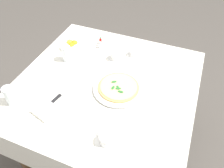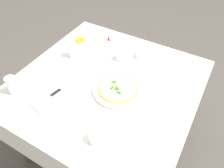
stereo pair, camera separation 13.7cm
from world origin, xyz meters
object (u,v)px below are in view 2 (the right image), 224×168
(coffee_cup_right_edge, at_px, (121,57))
(dinner_knife, at_px, (49,97))
(water_glass_near_right, at_px, (13,86))
(salt_shaker, at_px, (108,44))
(coffee_cup_back_corner, at_px, (141,55))
(pizza_plate, at_px, (118,89))
(pizza, at_px, (118,87))
(citrus_bowl, at_px, (80,42))
(water_glass_far_left, at_px, (73,50))
(napkin_folded, at_px, (50,98))
(pepper_shaker, at_px, (109,40))
(hot_sauce_bottle, at_px, (108,41))
(coffee_cup_left_edge, at_px, (96,138))

(coffee_cup_right_edge, bearing_deg, dinner_knife, -19.58)
(water_glass_near_right, relative_size, salt_shaker, 2.26)
(coffee_cup_back_corner, bearing_deg, water_glass_near_right, -37.31)
(pizza_plate, relative_size, coffee_cup_right_edge, 2.54)
(pizza, height_order, citrus_bowl, citrus_bowl)
(dinner_knife, relative_size, salt_shaker, 3.46)
(pizza, xyz_separation_m, water_glass_near_right, (0.35, -0.56, 0.03))
(coffee_cup_back_corner, distance_m, citrus_bowl, 0.51)
(water_glass_far_left, distance_m, napkin_folded, 0.45)
(pizza_plate, height_order, water_glass_near_right, water_glass_near_right)
(coffee_cup_right_edge, relative_size, pepper_shaker, 2.33)
(water_glass_near_right, bearing_deg, coffee_cup_right_edge, 145.35)
(pizza, relative_size, dinner_knife, 1.37)
(pizza_plate, relative_size, water_glass_near_right, 2.61)
(coffee_cup_right_edge, bearing_deg, pizza, 24.17)
(citrus_bowl, distance_m, salt_shaker, 0.23)
(water_glass_far_left, bearing_deg, coffee_cup_back_corner, 117.61)
(coffee_cup_right_edge, bearing_deg, water_glass_far_left, -67.48)
(water_glass_far_left, relative_size, hot_sauce_bottle, 1.39)
(coffee_cup_right_edge, distance_m, salt_shaker, 0.19)
(pizza, relative_size, coffee_cup_left_edge, 2.05)
(pizza, xyz_separation_m, water_glass_far_left, (-0.14, -0.46, 0.03))
(pizza_plate, distance_m, napkin_folded, 0.43)
(coffee_cup_right_edge, bearing_deg, salt_shaker, -118.55)
(napkin_folded, distance_m, hot_sauce_bottle, 0.69)
(coffee_cup_left_edge, bearing_deg, pepper_shaker, -154.15)
(coffee_cup_back_corner, bearing_deg, pepper_shaker, -99.01)
(water_glass_far_left, bearing_deg, coffee_cup_left_edge, 45.76)
(pizza_plate, relative_size, coffee_cup_back_corner, 2.52)
(pepper_shaker, bearing_deg, dinner_knife, -0.91)
(water_glass_far_left, bearing_deg, coffee_cup_right_edge, 112.52)
(citrus_bowl, bearing_deg, coffee_cup_back_corner, 101.15)
(pizza, distance_m, citrus_bowl, 0.58)
(water_glass_near_right, height_order, citrus_bowl, water_glass_near_right)
(coffee_cup_left_edge, relative_size, coffee_cup_back_corner, 0.98)
(pizza_plate, bearing_deg, dinner_knife, -49.22)
(coffee_cup_back_corner, distance_m, dinner_knife, 0.74)
(pizza, xyz_separation_m, coffee_cup_back_corner, (-0.38, -0.01, 0.00))
(coffee_cup_back_corner, xyz_separation_m, citrus_bowl, (0.10, -0.50, 0.00))
(citrus_bowl, bearing_deg, pepper_shaker, 128.25)
(coffee_cup_left_edge, distance_m, hot_sauce_bottle, 0.88)
(coffee_cup_right_edge, height_order, water_glass_near_right, water_glass_near_right)
(coffee_cup_back_corner, relative_size, water_glass_near_right, 1.04)
(salt_shaker, bearing_deg, water_glass_near_right, -20.11)
(coffee_cup_right_edge, distance_m, hot_sauce_bottle, 0.22)
(dinner_knife, distance_m, salt_shaker, 0.66)
(pizza, bearing_deg, water_glass_far_left, -107.32)
(coffee_cup_left_edge, distance_m, salt_shaker, 0.85)
(pizza, height_order, dinner_knife, pizza)
(napkin_folded, height_order, dinner_knife, dinner_knife)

